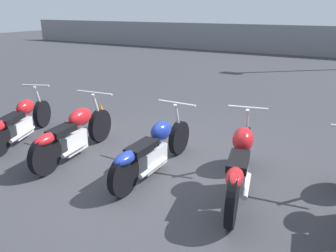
{
  "coord_description": "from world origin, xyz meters",
  "views": [
    {
      "loc": [
        2.35,
        -3.97,
        2.37
      ],
      "look_at": [
        0.0,
        0.2,
        0.65
      ],
      "focal_mm": 35.0,
      "sensor_mm": 36.0,
      "label": 1
    }
  ],
  "objects_px": {
    "motorcycle_slot_1": "(74,134)",
    "traffic_cone_near": "(102,116)",
    "motorcycle_slot_2": "(153,149)",
    "motorcycle_slot_0": "(20,121)",
    "motorcycle_slot_3": "(240,163)"
  },
  "relations": [
    {
      "from": "motorcycle_slot_0",
      "to": "motorcycle_slot_3",
      "type": "distance_m",
      "value": 4.17
    },
    {
      "from": "motorcycle_slot_2",
      "to": "motorcycle_slot_3",
      "type": "height_order",
      "value": "motorcycle_slot_3"
    },
    {
      "from": "motorcycle_slot_1",
      "to": "motorcycle_slot_0",
      "type": "bearing_deg",
      "value": 172.13
    },
    {
      "from": "motorcycle_slot_0",
      "to": "traffic_cone_near",
      "type": "xyz_separation_m",
      "value": [
        0.85,
        1.31,
        -0.12
      ]
    },
    {
      "from": "motorcycle_slot_1",
      "to": "motorcycle_slot_3",
      "type": "distance_m",
      "value": 2.78
    },
    {
      "from": "motorcycle_slot_2",
      "to": "motorcycle_slot_3",
      "type": "bearing_deg",
      "value": 4.06
    },
    {
      "from": "motorcycle_slot_1",
      "to": "motorcycle_slot_3",
      "type": "xyz_separation_m",
      "value": [
        2.77,
        0.22,
        0.03
      ]
    },
    {
      "from": "motorcycle_slot_3",
      "to": "traffic_cone_near",
      "type": "bearing_deg",
      "value": 149.61
    },
    {
      "from": "motorcycle_slot_2",
      "to": "traffic_cone_near",
      "type": "relative_size",
      "value": 4.08
    },
    {
      "from": "motorcycle_slot_1",
      "to": "motorcycle_slot_2",
      "type": "bearing_deg",
      "value": -0.99
    },
    {
      "from": "motorcycle_slot_0",
      "to": "motorcycle_slot_1",
      "type": "height_order",
      "value": "motorcycle_slot_1"
    },
    {
      "from": "motorcycle_slot_2",
      "to": "motorcycle_slot_1",
      "type": "bearing_deg",
      "value": -174.04
    },
    {
      "from": "motorcycle_slot_1",
      "to": "traffic_cone_near",
      "type": "xyz_separation_m",
      "value": [
        -0.55,
        1.34,
        -0.15
      ]
    },
    {
      "from": "motorcycle_slot_2",
      "to": "motorcycle_slot_3",
      "type": "xyz_separation_m",
      "value": [
        1.31,
        0.08,
        0.05
      ]
    },
    {
      "from": "motorcycle_slot_3",
      "to": "traffic_cone_near",
      "type": "distance_m",
      "value": 3.51
    }
  ]
}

